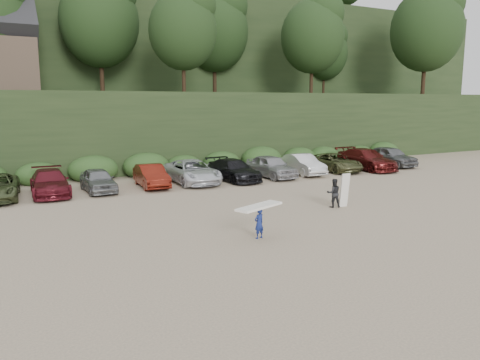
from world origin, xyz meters
TOP-DOWN VIEW (x-y plane):
  - ground at (0.00, 0.00)m, footprint 120.00×120.00m
  - hillside_backdrop at (-0.26, 35.93)m, footprint 90.00×41.50m
  - parked_cars at (0.96, 10.05)m, footprint 36.93×6.14m
  - child_surfer at (-2.52, -2.69)m, footprint 2.28×1.40m
  - adult_surfer at (3.58, 0.27)m, footprint 1.20×0.77m

SIDE VIEW (x-z plane):
  - ground at x=0.00m, z-range 0.00..0.00m
  - adult_surfer at x=3.58m, z-range -0.12..1.61m
  - parked_cars at x=0.96m, z-range -0.08..1.57m
  - child_surfer at x=-2.52m, z-range 0.24..1.56m
  - hillside_backdrop at x=-0.26m, z-range -2.78..25.22m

